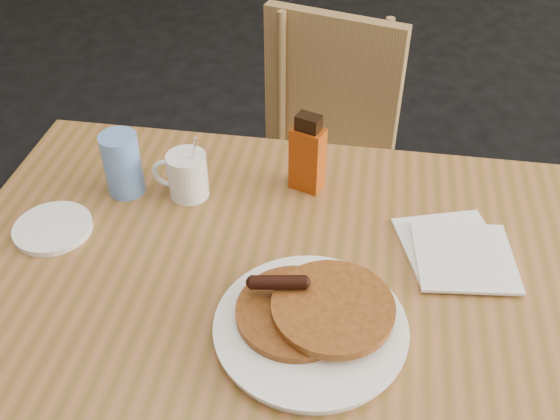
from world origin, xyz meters
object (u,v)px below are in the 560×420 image
Objects in this scene: chair_main_far at (326,148)px; coffee_mug at (186,174)px; main_table at (277,283)px; syrup_bottle at (307,155)px; blue_tumbler at (122,164)px; pancake_plate at (311,321)px.

chair_main_far is 6.02× the size of coffee_mug.
syrup_bottle reaches higher than main_table.
blue_tumbler reaches higher than main_table.
pancake_plate is at bearing -62.19° from syrup_bottle.
main_table is at bearing -61.18° from coffee_mug.
syrup_bottle reaches higher than chair_main_far.
pancake_plate is (0.05, -0.84, 0.25)m from chair_main_far.
blue_tumbler is at bearing -149.69° from syrup_bottle.
blue_tumbler is at bearing 153.59° from main_table.
pancake_plate is at bearing -35.89° from blue_tumbler.
pancake_plate is at bearing -68.35° from coffee_mug.
main_table is 0.28m from coffee_mug.
pancake_plate is (0.07, -0.13, 0.06)m from main_table.
blue_tumbler reaches higher than pancake_plate.
syrup_bottle is at bearing 84.18° from main_table.
blue_tumbler is at bearing -107.59° from chair_main_far.
syrup_bottle is 0.36m from blue_tumbler.
blue_tumbler is at bearing 144.11° from pancake_plate.
coffee_mug reaches higher than chair_main_far.
main_table is 1.38× the size of chair_main_far.
syrup_bottle is 1.29× the size of blue_tumbler.
syrup_bottle is at bearing -6.81° from coffee_mug.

